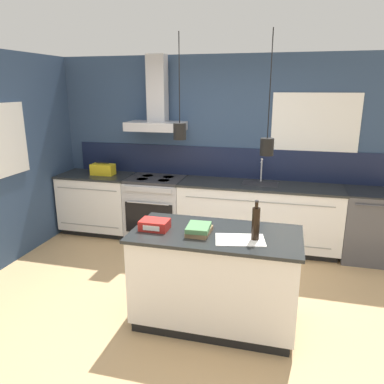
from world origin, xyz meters
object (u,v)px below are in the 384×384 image
at_px(red_supply_box, 155,225).
at_px(yellow_toolbox, 103,169).
at_px(oven_range, 156,208).
at_px(bottle_on_island, 256,223).
at_px(dishwasher, 368,225).
at_px(book_stack, 199,229).

bearing_deg(red_supply_box, yellow_toolbox, 128.24).
distance_m(oven_range, red_supply_box, 2.08).
bearing_deg(bottle_on_island, dishwasher, 56.19).
distance_m(dishwasher, red_supply_box, 2.95).
xyz_separation_m(bottle_on_island, book_stack, (-0.50, 0.01, -0.11)).
height_order(oven_range, dishwasher, same).
distance_m(bottle_on_island, book_stack, 0.51).
bearing_deg(dishwasher, yellow_toolbox, 180.00).
bearing_deg(book_stack, bottle_on_island, -1.45).
bearing_deg(oven_range, red_supply_box, -70.39).
xyz_separation_m(oven_range, bottle_on_island, (1.59, -1.92, 0.61)).
distance_m(red_supply_box, yellow_toolbox, 2.43).
distance_m(dishwasher, book_stack, 2.66).
distance_m(book_stack, yellow_toolbox, 2.71).
bearing_deg(book_stack, oven_range, 119.91).
bearing_deg(oven_range, dishwasher, 0.08).
bearing_deg(bottle_on_island, oven_range, 129.71).
height_order(oven_range, red_supply_box, red_supply_box).
bearing_deg(dishwasher, oven_range, -179.92).
height_order(dishwasher, yellow_toolbox, yellow_toolbox).
xyz_separation_m(dishwasher, yellow_toolbox, (-3.70, 0.00, 0.54)).
distance_m(dishwasher, bottle_on_island, 2.39).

